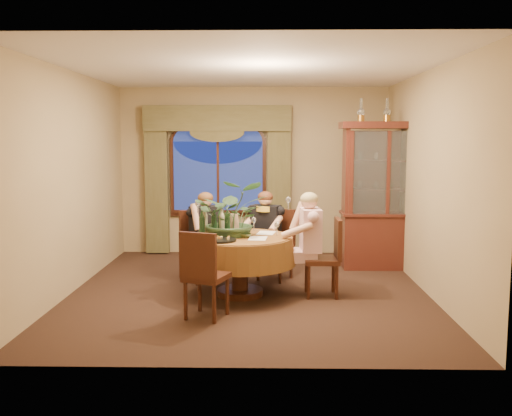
{
  "coord_description": "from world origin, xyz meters",
  "views": [
    {
      "loc": [
        0.23,
        -7.16,
        1.94
      ],
      "look_at": [
        0.09,
        -0.22,
        1.1
      ],
      "focal_mm": 40.0,
      "sensor_mm": 36.0,
      "label": 1
    }
  ],
  "objects_px": {
    "oil_lamp_center": "(387,110)",
    "wine_bottle_0": "(221,221)",
    "oil_lamp_right": "(413,110)",
    "china_cabinet": "(385,196)",
    "chair_right": "(321,258)",
    "wine_bottle_5": "(202,224)",
    "dining_table": "(240,266)",
    "stoneware_vase": "(234,224)",
    "chair_front_left": "(206,274)",
    "wine_bottle_4": "(227,224)",
    "chair_back": "(201,247)",
    "wine_bottle_3": "(214,223)",
    "oil_lamp_left": "(361,110)",
    "person_pink": "(310,244)",
    "person_scarf": "(266,235)",
    "chair_back_right": "(275,245)",
    "centerpiece_plant": "(232,188)",
    "person_back": "(205,237)",
    "wine_bottle_1": "(205,221)",
    "wine_bottle_2": "(222,222)",
    "olive_bowl": "(245,235)"
  },
  "relations": [
    {
      "from": "chair_back",
      "to": "chair_front_left",
      "type": "distance_m",
      "value": 1.62
    },
    {
      "from": "olive_bowl",
      "to": "wine_bottle_2",
      "type": "relative_size",
      "value": 0.44
    },
    {
      "from": "oil_lamp_left",
      "to": "person_scarf",
      "type": "bearing_deg",
      "value": -152.21
    },
    {
      "from": "oil_lamp_right",
      "to": "china_cabinet",
      "type": "bearing_deg",
      "value": 180.0
    },
    {
      "from": "china_cabinet",
      "to": "wine_bottle_0",
      "type": "distance_m",
      "value": 2.75
    },
    {
      "from": "chair_back_right",
      "to": "centerpiece_plant",
      "type": "xyz_separation_m",
      "value": [
        -0.54,
        -0.74,
        0.86
      ]
    },
    {
      "from": "wine_bottle_3",
      "to": "oil_lamp_right",
      "type": "bearing_deg",
      "value": 29.59
    },
    {
      "from": "chair_back",
      "to": "person_pink",
      "type": "xyz_separation_m",
      "value": [
        1.45,
        -0.65,
        0.17
      ]
    },
    {
      "from": "oil_lamp_center",
      "to": "person_back",
      "type": "xyz_separation_m",
      "value": [
        -2.61,
        -0.87,
        -1.75
      ]
    },
    {
      "from": "chair_back",
      "to": "wine_bottle_1",
      "type": "height_order",
      "value": "wine_bottle_1"
    },
    {
      "from": "oil_lamp_center",
      "to": "olive_bowl",
      "type": "xyz_separation_m",
      "value": [
        -2.03,
        -1.67,
        -1.59
      ]
    },
    {
      "from": "person_pink",
      "to": "olive_bowl",
      "type": "relative_size",
      "value": 8.83
    },
    {
      "from": "oil_lamp_right",
      "to": "wine_bottle_2",
      "type": "bearing_deg",
      "value": -150.24
    },
    {
      "from": "chair_front_left",
      "to": "china_cabinet",
      "type": "bearing_deg",
      "value": 65.53
    },
    {
      "from": "oil_lamp_center",
      "to": "person_back",
      "type": "relative_size",
      "value": 0.28
    },
    {
      "from": "oil_lamp_center",
      "to": "wine_bottle_4",
      "type": "bearing_deg",
      "value": -143.74
    },
    {
      "from": "oil_lamp_right",
      "to": "wine_bottle_5",
      "type": "relative_size",
      "value": 1.03
    },
    {
      "from": "wine_bottle_5",
      "to": "person_pink",
      "type": "bearing_deg",
      "value": 6.77
    },
    {
      "from": "chair_back",
      "to": "wine_bottle_0",
      "type": "bearing_deg",
      "value": 81.9
    },
    {
      "from": "wine_bottle_1",
      "to": "wine_bottle_2",
      "type": "xyz_separation_m",
      "value": [
        0.22,
        -0.1,
        0.0
      ]
    },
    {
      "from": "chair_right",
      "to": "wine_bottle_0",
      "type": "bearing_deg",
      "value": 82.09
    },
    {
      "from": "chair_back_right",
      "to": "wine_bottle_2",
      "type": "height_order",
      "value": "wine_bottle_2"
    },
    {
      "from": "dining_table",
      "to": "centerpiece_plant",
      "type": "bearing_deg",
      "value": 137.19
    },
    {
      "from": "china_cabinet",
      "to": "oil_lamp_right",
      "type": "bearing_deg",
      "value": 0.0
    },
    {
      "from": "chair_right",
      "to": "olive_bowl",
      "type": "relative_size",
      "value": 6.55
    },
    {
      "from": "dining_table",
      "to": "wine_bottle_0",
      "type": "height_order",
      "value": "wine_bottle_0"
    },
    {
      "from": "dining_table",
      "to": "wine_bottle_0",
      "type": "relative_size",
      "value": 4.19
    },
    {
      "from": "wine_bottle_3",
      "to": "stoneware_vase",
      "type": "bearing_deg",
      "value": 22.25
    },
    {
      "from": "person_back",
      "to": "wine_bottle_1",
      "type": "distance_m",
      "value": 0.66
    },
    {
      "from": "dining_table",
      "to": "chair_back_right",
      "type": "height_order",
      "value": "chair_back_right"
    },
    {
      "from": "oil_lamp_center",
      "to": "wine_bottle_0",
      "type": "distance_m",
      "value": 3.1
    },
    {
      "from": "olive_bowl",
      "to": "wine_bottle_1",
      "type": "height_order",
      "value": "wine_bottle_1"
    },
    {
      "from": "oil_lamp_center",
      "to": "chair_front_left",
      "type": "height_order",
      "value": "oil_lamp_center"
    },
    {
      "from": "chair_right",
      "to": "wine_bottle_5",
      "type": "distance_m",
      "value": 1.53
    },
    {
      "from": "wine_bottle_3",
      "to": "wine_bottle_5",
      "type": "height_order",
      "value": "same"
    },
    {
      "from": "chair_front_left",
      "to": "wine_bottle_1",
      "type": "height_order",
      "value": "wine_bottle_1"
    },
    {
      "from": "wine_bottle_0",
      "to": "wine_bottle_2",
      "type": "distance_m",
      "value": 0.14
    },
    {
      "from": "oil_lamp_left",
      "to": "chair_back_right",
      "type": "xyz_separation_m",
      "value": [
        -1.27,
        -0.76,
        -1.88
      ]
    },
    {
      "from": "china_cabinet",
      "to": "stoneware_vase",
      "type": "relative_size",
      "value": 8.25
    },
    {
      "from": "person_scarf",
      "to": "stoneware_vase",
      "type": "height_order",
      "value": "person_scarf"
    },
    {
      "from": "chair_right",
      "to": "centerpiece_plant",
      "type": "distance_m",
      "value": 1.4
    },
    {
      "from": "centerpiece_plant",
      "to": "wine_bottle_0",
      "type": "xyz_separation_m",
      "value": [
        -0.15,
        0.08,
        -0.42
      ]
    },
    {
      "from": "dining_table",
      "to": "chair_back_right",
      "type": "xyz_separation_m",
      "value": [
        0.44,
        0.83,
        0.1
      ]
    },
    {
      "from": "chair_right",
      "to": "person_pink",
      "type": "xyz_separation_m",
      "value": [
        -0.13,
        0.06,
        0.17
      ]
    },
    {
      "from": "oil_lamp_left",
      "to": "oil_lamp_right",
      "type": "relative_size",
      "value": 1.0
    },
    {
      "from": "oil_lamp_left",
      "to": "person_pink",
      "type": "distance_m",
      "value": 2.44
    },
    {
      "from": "oil_lamp_right",
      "to": "stoneware_vase",
      "type": "distance_m",
      "value": 3.31
    },
    {
      "from": "oil_lamp_left",
      "to": "wine_bottle_0",
      "type": "bearing_deg",
      "value": -144.43
    },
    {
      "from": "chair_back",
      "to": "wine_bottle_3",
      "type": "relative_size",
      "value": 2.91
    },
    {
      "from": "dining_table",
      "to": "china_cabinet",
      "type": "relative_size",
      "value": 0.63
    }
  ]
}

